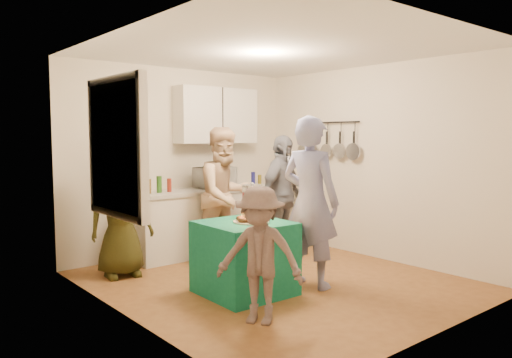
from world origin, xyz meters
TOP-DOWN VIEW (x-y plane):
  - floor at (0.00, 0.00)m, footprint 4.00×4.00m
  - ceiling at (0.00, 0.00)m, footprint 4.00×4.00m
  - back_wall at (0.00, 2.00)m, footprint 3.60×3.60m
  - left_wall at (-1.80, 0.00)m, footprint 4.00×4.00m
  - right_wall at (1.80, 0.00)m, footprint 4.00×4.00m
  - window_night at (-1.77, 0.30)m, footprint 0.04×1.00m
  - counter at (0.20, 1.70)m, footprint 2.20×0.58m
  - countertop at (0.20, 1.70)m, footprint 2.24×0.62m
  - upper_cabinet at (0.50, 1.85)m, footprint 1.30×0.30m
  - pot_rack at (1.72, 0.70)m, footprint 0.12×1.00m
  - microwave at (0.36, 1.70)m, footprint 0.57×0.41m
  - party_table at (-0.54, -0.11)m, footprint 0.87×0.87m
  - donut_cake at (-0.50, -0.17)m, footprint 0.38×0.38m
  - punch_jar at (-0.29, 0.07)m, footprint 0.22×0.22m
  - man_birthday at (0.17, -0.37)m, footprint 0.59×0.77m
  - woman_back_left at (-1.25, 1.33)m, footprint 0.79×0.59m
  - woman_back_center at (0.08, 1.06)m, footprint 0.86×0.67m
  - woman_back_right at (0.87, 0.84)m, footprint 1.06×0.71m
  - child_near_left at (-0.96, -0.85)m, footprint 0.80×0.91m

SIDE VIEW (x-z plane):
  - floor at x=0.00m, z-range 0.00..0.00m
  - party_table at x=-0.54m, z-range 0.00..0.76m
  - counter at x=0.20m, z-range 0.00..0.86m
  - child_near_left at x=-0.96m, z-range 0.00..1.22m
  - woman_back_left at x=-1.25m, z-range 0.00..1.48m
  - woman_back_right at x=0.87m, z-range 0.00..1.67m
  - donut_cake at x=-0.50m, z-range 0.76..0.94m
  - woman_back_center at x=0.08m, z-range 0.00..1.77m
  - countertop at x=0.20m, z-range 0.86..0.91m
  - punch_jar at x=-0.29m, z-range 0.76..1.10m
  - man_birthday at x=0.17m, z-range 0.00..1.87m
  - microwave at x=0.36m, z-range 0.91..1.21m
  - back_wall at x=0.00m, z-range 1.30..1.30m
  - left_wall at x=-1.80m, z-range 1.30..1.30m
  - right_wall at x=1.80m, z-range 1.30..1.30m
  - window_night at x=-1.77m, z-range 0.95..2.15m
  - pot_rack at x=1.72m, z-range 1.30..1.90m
  - upper_cabinet at x=0.50m, z-range 1.55..2.35m
  - ceiling at x=0.00m, z-range 2.60..2.60m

